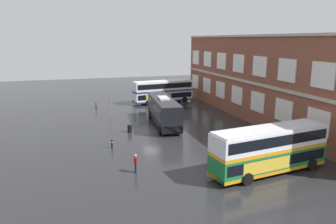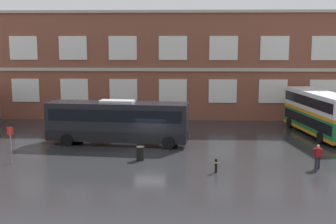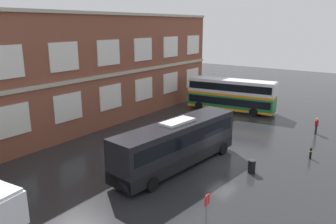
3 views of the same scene
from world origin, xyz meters
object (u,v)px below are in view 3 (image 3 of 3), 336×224
at_px(double_decker_middle, 231,94).
at_px(bus_stand_flag, 206,214).
at_px(touring_coach, 177,144).
at_px(station_litter_bin, 252,166).
at_px(safety_bollard_west, 311,153).
at_px(waiting_passenger, 316,125).

bearing_deg(double_decker_middle, bus_stand_flag, -156.95).
distance_m(double_decker_middle, touring_coach, 18.76).
xyz_separation_m(touring_coach, bus_stand_flag, (-6.76, -6.42, -0.27)).
height_order(bus_stand_flag, station_litter_bin, bus_stand_flag).
distance_m(bus_stand_flag, safety_bollard_west, 14.73).
height_order(touring_coach, safety_bollard_west, touring_coach).
bearing_deg(waiting_passenger, station_litter_bin, 171.91).
distance_m(touring_coach, bus_stand_flag, 9.33).
height_order(waiting_passenger, bus_stand_flag, bus_stand_flag).
distance_m(double_decker_middle, station_litter_bin, 18.49).
bearing_deg(bus_stand_flag, station_litter_bin, 7.95).
height_order(waiting_passenger, station_litter_bin, waiting_passenger).
bearing_deg(bus_stand_flag, safety_bollard_west, -6.44).
bearing_deg(double_decker_middle, waiting_passenger, -106.75).
height_order(double_decker_middle, waiting_passenger, double_decker_middle).
relative_size(double_decker_middle, touring_coach, 0.92).
bearing_deg(double_decker_middle, safety_bollard_west, -130.34).
bearing_deg(station_litter_bin, touring_coach, 115.20).
height_order(double_decker_middle, bus_stand_flag, double_decker_middle).
bearing_deg(touring_coach, station_litter_bin, -64.80).
xyz_separation_m(double_decker_middle, touring_coach, (-18.28, -4.23, -0.24)).
distance_m(waiting_passenger, station_litter_bin, 12.63).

